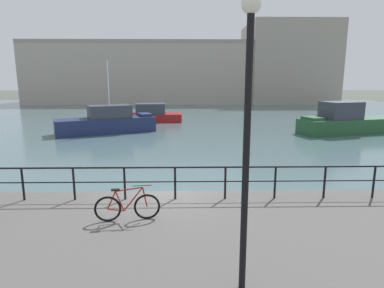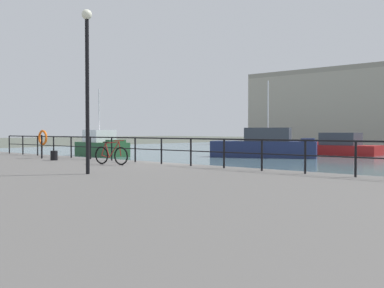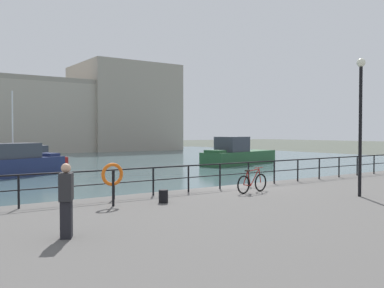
% 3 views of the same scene
% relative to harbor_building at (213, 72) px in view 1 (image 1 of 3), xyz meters
% --- Properties ---
extents(ground_plane, '(240.00, 240.00, 0.00)m').
position_rel_harbor_building_xyz_m(ground_plane, '(-6.08, -53.59, -5.84)').
color(ground_plane, '#4C5147').
extents(water_basin, '(80.00, 60.00, 0.01)m').
position_rel_harbor_building_xyz_m(water_basin, '(-6.08, -23.39, -5.83)').
color(water_basin, '#476066').
rests_on(water_basin, ground_plane).
extents(harbor_building, '(56.23, 14.82, 14.61)m').
position_rel_harbor_building_xyz_m(harbor_building, '(0.00, 0.00, 0.00)').
color(harbor_building, '#A89E8E').
rests_on(harbor_building, ground_plane).
extents(moored_small_launch, '(9.59, 4.70, 2.68)m').
position_rel_harbor_building_xyz_m(moored_small_launch, '(8.41, -37.37, -4.88)').
color(moored_small_launch, '#23512D').
rests_on(moored_small_launch, water_basin).
extents(moored_green_narrowboat, '(8.35, 5.35, 6.02)m').
position_rel_harbor_building_xyz_m(moored_green_narrowboat, '(-11.97, -36.69, -4.91)').
color(moored_green_narrowboat, navy).
rests_on(moored_green_narrowboat, water_basin).
extents(moored_white_yacht, '(6.70, 3.19, 1.93)m').
position_rel_harbor_building_xyz_m(moored_white_yacht, '(-9.11, -29.15, -5.07)').
color(moored_white_yacht, maroon).
rests_on(moored_white_yacht, water_basin).
extents(quay_railing, '(24.14, 0.07, 1.08)m').
position_rel_harbor_building_xyz_m(quay_railing, '(-6.48, -54.34, -4.36)').
color(quay_railing, black).
rests_on(quay_railing, quay_promenade).
extents(parked_bicycle, '(1.76, 0.30, 0.98)m').
position_rel_harbor_building_xyz_m(parked_bicycle, '(-6.93, -55.93, -4.70)').
color(parked_bicycle, black).
rests_on(parked_bicycle, quay_promenade).
extents(quay_lamp_post, '(0.32, 0.32, 5.11)m').
position_rel_harbor_building_xyz_m(quay_lamp_post, '(-4.31, -58.92, -1.87)').
color(quay_lamp_post, black).
rests_on(quay_lamp_post, quay_promenade).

